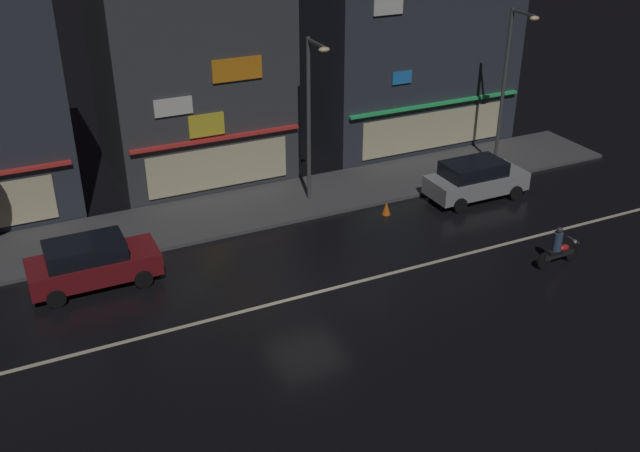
% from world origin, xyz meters
% --- Properties ---
extents(ground_plane, '(140.00, 140.00, 0.00)m').
position_xyz_m(ground_plane, '(0.00, 0.00, 0.00)').
color(ground_plane, black).
extents(lane_divider_stripe, '(34.30, 0.16, 0.01)m').
position_xyz_m(lane_divider_stripe, '(0.00, 0.00, 0.01)').
color(lane_divider_stripe, beige).
rests_on(lane_divider_stripe, ground).
extents(sidewalk_far, '(36.11, 3.83, 0.14)m').
position_xyz_m(sidewalk_far, '(0.00, 6.92, 0.07)').
color(sidewalk_far, '#4C4C4F').
rests_on(sidewalk_far, ground).
extents(storefront_left_block, '(7.66, 6.31, 8.58)m').
position_xyz_m(storefront_left_block, '(-0.00, 11.91, 4.29)').
color(storefront_left_block, '#383A3F').
rests_on(storefront_left_block, ground).
extents(storefront_center_block, '(9.76, 7.26, 8.91)m').
position_xyz_m(storefront_center_block, '(10.83, 12.39, 4.45)').
color(storefront_center_block, '#2D333D').
rests_on(storefront_center_block, ground).
extents(streetlamp_west, '(0.44, 1.64, 6.77)m').
position_xyz_m(streetlamp_west, '(3.20, 6.41, 4.16)').
color(streetlamp_west, '#47494C').
rests_on(streetlamp_west, sidewalk_far).
extents(streetlamp_mid, '(0.44, 1.64, 7.16)m').
position_xyz_m(streetlamp_mid, '(12.55, 6.01, 4.36)').
color(streetlamp_mid, '#47494C').
rests_on(streetlamp_mid, sidewalk_far).
extents(parked_car_near_kerb, '(4.30, 1.98, 1.67)m').
position_xyz_m(parked_car_near_kerb, '(-6.20, 3.75, 0.87)').
color(parked_car_near_kerb, maroon).
rests_on(parked_car_near_kerb, ground).
extents(parked_car_trailing, '(4.30, 1.98, 1.67)m').
position_xyz_m(parked_car_trailing, '(9.69, 3.92, 0.87)').
color(parked_car_trailing, '#9EA0A5').
rests_on(parked_car_trailing, ground).
extents(motorcycle_following, '(1.90, 0.60, 1.52)m').
position_xyz_m(motorcycle_following, '(8.94, -2.00, 0.63)').
color(motorcycle_following, black).
rests_on(motorcycle_following, ground).
extents(traffic_cone, '(0.36, 0.36, 0.55)m').
position_xyz_m(traffic_cone, '(5.50, 4.15, 0.28)').
color(traffic_cone, orange).
rests_on(traffic_cone, ground).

